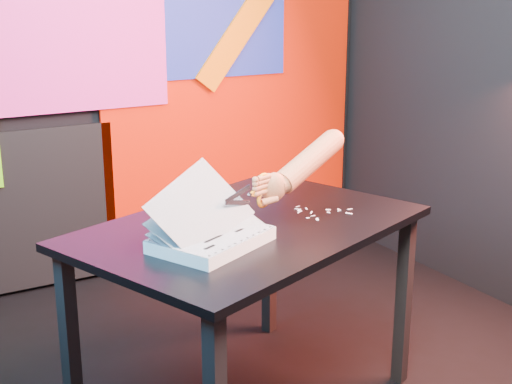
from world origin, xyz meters
TOP-DOWN VIEW (x-y plane):
  - room at (0.00, 0.00)m, footprint 3.01×3.01m
  - backdrop at (0.06, 1.46)m, footprint 2.88×0.05m
  - work_table at (-0.11, -0.05)m, footprint 1.43×1.18m
  - printout_stack at (-0.33, -0.20)m, footprint 0.45×0.39m
  - scissors at (-0.09, -0.10)m, footprint 0.22×0.08m
  - hand_forearm at (0.14, -0.03)m, footprint 0.47×0.19m
  - paper_clippings at (0.19, -0.07)m, footprint 0.22×0.19m

SIDE VIEW (x-z plane):
  - work_table at x=-0.11m, z-range 0.29..1.04m
  - paper_clippings at x=0.19m, z-range 0.75..0.75m
  - printout_stack at x=-0.33m, z-range 0.64..0.92m
  - scissors at x=-0.09m, z-range 0.82..0.94m
  - hand_forearm at x=0.14m, z-range 0.82..1.04m
  - backdrop at x=0.06m, z-range -0.08..2.00m
  - room at x=0.00m, z-range 0.00..2.71m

